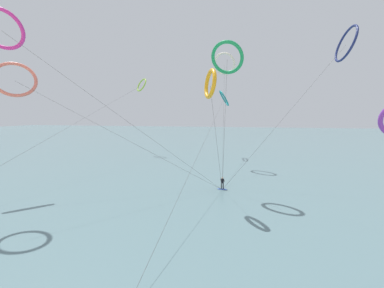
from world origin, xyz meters
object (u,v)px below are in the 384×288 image
kite_teal (224,98)px  kite_ivory (224,64)px  kite_emerald (227,58)px  surfer_cobalt (222,184)px  kite_magenta (2,29)px  kite_amber (210,84)px  kite_lime (141,85)px  kite_navy (346,44)px  kite_coral (15,79)px

kite_teal → kite_ivory: bearing=174.7°
kite_teal → kite_emerald: bearing=175.5°
surfer_cobalt → kite_magenta: bearing=7.0°
kite_amber → kite_lime: bearing=-171.4°
kite_emerald → kite_ivory: size_ratio=0.87×
surfer_cobalt → kite_magenta: 30.14m
kite_magenta → kite_lime: kite_magenta is taller
kite_teal → kite_navy: kite_navy is taller
kite_navy → kite_coral: bearing=-78.9°
surfer_cobalt → kite_coral: kite_coral is taller
kite_magenta → kite_amber: 21.81m
kite_teal → kite_ivory: size_ratio=2.44×
kite_navy → kite_teal: bearing=-145.9°
kite_navy → kite_amber: 21.74m
kite_navy → surfer_cobalt: bearing=-75.4°
kite_amber → kite_ivory: size_ratio=0.68×
kite_emerald → kite_amber: size_ratio=1.28×
kite_amber → kite_magenta: bearing=-99.8°
kite_coral → kite_teal: bearing=9.7°
kite_emerald → kite_navy: 17.16m
kite_coral → kite_navy: bearing=-29.4°
kite_magenta → kite_ivory: 35.00m
kite_teal → kite_coral: (-23.13, -34.46, 0.43)m
kite_coral → kite_amber: size_ratio=1.83×
kite_lime → kite_ivory: size_ratio=2.33×
kite_coral → kite_amber: 24.33m
surfer_cobalt → kite_navy: 25.68m
kite_amber → surfer_cobalt: bearing=144.9°
surfer_cobalt → kite_lime: bearing=-70.9°
kite_ivory → surfer_cobalt: bearing=111.3°
kite_coral → kite_magenta: bearing=-96.6°
kite_lime → kite_amber: size_ratio=3.42×
kite_navy → kite_amber: kite_navy is taller
kite_teal → kite_coral: size_ratio=1.95×
surfer_cobalt → kite_emerald: size_ratio=0.09×
surfer_cobalt → kite_coral: 29.54m
kite_emerald → kite_lime: 37.12m
kite_emerald → kite_teal: (-2.56, 28.10, -3.25)m
kite_magenta → kite_teal: bearing=-137.1°
surfer_cobalt → kite_magenta: kite_magenta is taller
kite_emerald → kite_lime: bearing=-35.6°
kite_coral → kite_amber: (24.29, 0.94, -1.03)m
surfer_cobalt → kite_amber: size_ratio=0.11×
kite_emerald → kite_lime: size_ratio=0.37×
kite_teal → kite_lime: kite_lime is taller
surfer_cobalt → kite_ivory: size_ratio=0.08×
kite_teal → kite_coral: bearing=136.4°
kite_lime → kite_amber: (22.50, -33.81, -4.27)m
kite_navy → kite_emerald: bearing=-74.0°
kite_teal → kite_lime: 21.66m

